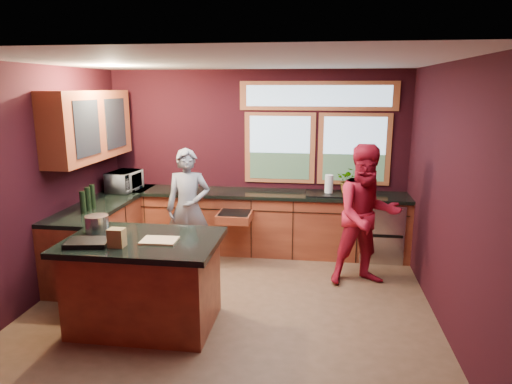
% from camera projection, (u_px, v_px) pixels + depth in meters
% --- Properties ---
extents(floor, '(4.50, 4.50, 0.00)m').
position_uv_depth(floor, '(234.00, 301.00, 5.33)').
color(floor, brown).
rests_on(floor, ground).
extents(room_shell, '(4.52, 4.02, 2.71)m').
position_uv_depth(room_shell, '(187.00, 144.00, 5.32)').
color(room_shell, black).
rests_on(room_shell, ground).
extents(back_counter, '(4.50, 0.64, 0.93)m').
position_uv_depth(back_counter, '(267.00, 222.00, 6.84)').
color(back_counter, '#572114').
rests_on(back_counter, floor).
extents(left_counter, '(0.64, 2.30, 0.93)m').
position_uv_depth(left_counter, '(106.00, 233.00, 6.31)').
color(left_counter, '#572114').
rests_on(left_counter, floor).
extents(island, '(1.55, 1.05, 0.95)m').
position_uv_depth(island, '(145.00, 282.00, 4.71)').
color(island, '#572114').
rests_on(island, floor).
extents(person_grey, '(0.65, 0.47, 1.64)m').
position_uv_depth(person_grey, '(188.00, 208.00, 6.25)').
color(person_grey, slate).
rests_on(person_grey, floor).
extents(person_red, '(1.01, 0.88, 1.78)m').
position_uv_depth(person_red, '(367.00, 216.00, 5.64)').
color(person_red, '#A31326').
rests_on(person_red, floor).
extents(microwave, '(0.41, 0.57, 0.30)m').
position_uv_depth(microwave, '(124.00, 181.00, 6.78)').
color(microwave, '#999999').
rests_on(microwave, left_counter).
extents(potted_plant, '(0.36, 0.31, 0.40)m').
position_uv_depth(potted_plant, '(349.00, 180.00, 6.58)').
color(potted_plant, '#999999').
rests_on(potted_plant, back_counter).
extents(paper_towel, '(0.12, 0.12, 0.28)m').
position_uv_depth(paper_towel, '(329.00, 184.00, 6.59)').
color(paper_towel, silver).
rests_on(paper_towel, back_counter).
extents(cutting_board, '(0.36, 0.26, 0.02)m').
position_uv_depth(cutting_board, '(159.00, 240.00, 4.53)').
color(cutting_board, tan).
rests_on(cutting_board, island).
extents(stock_pot, '(0.24, 0.24, 0.18)m').
position_uv_depth(stock_pot, '(97.00, 224.00, 4.80)').
color(stock_pot, silver).
rests_on(stock_pot, island).
extents(paper_bag, '(0.15, 0.12, 0.18)m').
position_uv_depth(paper_bag, '(117.00, 238.00, 4.36)').
color(paper_bag, brown).
rests_on(paper_bag, island).
extents(black_tray, '(0.44, 0.34, 0.05)m').
position_uv_depth(black_tray, '(88.00, 243.00, 4.42)').
color(black_tray, black).
rests_on(black_tray, island).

